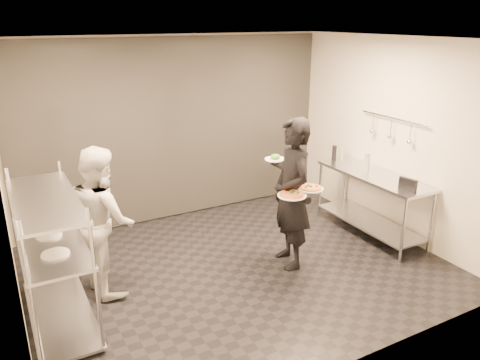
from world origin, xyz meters
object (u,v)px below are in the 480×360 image
salad_plate (275,158)px  pizza_plate_far (311,188)px  chef (102,220)px  pos_monitor (408,185)px  bottle_clear (342,154)px  prep_counter (372,193)px  bottle_dark (334,153)px  bottle_green (367,162)px  pass_rack (52,253)px  pizza_plate_near (292,195)px  waiter (292,194)px

salad_plate → pizza_plate_far: bearing=-69.5°
chef → pos_monitor: size_ratio=7.18×
bottle_clear → pizza_plate_far: bearing=-141.6°
prep_counter → bottle_dark: bottle_dark is taller
salad_plate → bottle_green: bearing=0.0°
pass_rack → salad_plate: 2.81m
pizza_plate_near → bottle_clear: 2.14m
pos_monitor → prep_counter: bearing=69.7°
pass_rack → pizza_plate_near: bearing=-8.5°
pass_rack → chef: size_ratio=0.93×
pizza_plate_near → bottle_clear: bearing=34.1°
salad_plate → bottle_green: size_ratio=0.96×
waiter → bottle_dark: waiter is taller
chef → pizza_plate_far: size_ratio=5.59×
pass_rack → pizza_plate_far: 2.98m
waiter → bottle_clear: waiter is taller
bottle_dark → prep_counter: bearing=-85.0°
pos_monitor → bottle_clear: bearing=71.4°
prep_counter → pos_monitor: 0.82m
pass_rack → bottle_dark: (4.26, 0.80, 0.27)m
chef → pass_rack: bearing=116.5°
prep_counter → pass_rack: bearing=-180.0°
pizza_plate_near → salad_plate: (0.10, 0.54, 0.30)m
chef → bottle_dark: size_ratio=7.32×
bottle_green → salad_plate: bearing=-180.0°
salad_plate → pass_rack: bearing=-177.0°
prep_counter → bottle_clear: size_ratio=10.18×
bottle_dark → bottle_clear: bearing=0.0°
bottle_green → bottle_clear: size_ratio=1.56×
prep_counter → salad_plate: bearing=175.0°
bottle_dark → pizza_plate_near: bearing=-143.4°
chef → pos_monitor: bearing=-113.7°
bottle_green → bottle_dark: 0.66m
pass_rack → pos_monitor: (4.21, -0.72, 0.24)m
pizza_plate_near → prep_counter: bearing=13.3°
pos_monitor → bottle_green: bearing=72.1°
prep_counter → pos_monitor: pos_monitor is taller
pos_monitor → bottle_clear: 1.53m
pos_monitor → bottle_green: (0.11, 0.86, 0.05)m
prep_counter → bottle_clear: 0.89m
chef → bottle_clear: chef is taller
chef → salad_plate: size_ratio=6.43×
pass_rack → pos_monitor: bearing=-9.7°
waiter → salad_plate: size_ratio=7.18×
pizza_plate_far → pos_monitor: (1.27, -0.35, -0.07)m
waiter → bottle_green: bearing=112.7°
chef → pizza_plate_near: chef is taller
bottle_dark → bottle_green: bearing=-85.2°
waiter → salad_plate: (-0.05, 0.32, 0.39)m
pizza_plate_far → salad_plate: (-0.19, 0.51, 0.27)m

